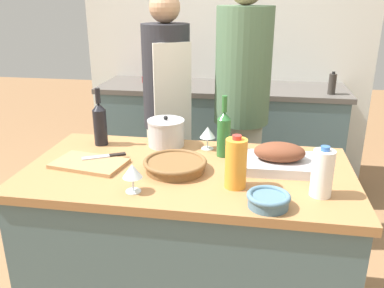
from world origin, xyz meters
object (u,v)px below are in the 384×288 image
roasting_pan (279,159)px  condiment_bottle_short (332,84)px  wicker_basket (175,165)px  juice_jug (236,163)px  wine_bottle_green (100,123)px  stock_pot (166,133)px  cutting_board (89,163)px  wine_glass_right (208,133)px  milk_jug (322,173)px  person_cook_aproned (167,107)px  wine_glass_left (132,172)px  knife_chef (106,156)px  stand_mixer (154,68)px  person_cook_guest (242,102)px  mixing_bowl (268,199)px  wine_bottle_dark (224,133)px  condiment_bottle_tall (219,73)px

roasting_pan → condiment_bottle_short: 1.46m
wicker_basket → juice_jug: juice_jug is taller
wine_bottle_green → condiment_bottle_short: (1.37, 1.21, 0.01)m
stock_pot → cutting_board: bearing=-132.5°
wine_bottle_green → wine_glass_right: 0.58m
milk_jug → person_cook_aproned: 1.34m
wine_glass_left → condiment_bottle_short: size_ratio=0.71×
wine_glass_left → knife_chef: (-0.23, 0.31, -0.07)m
stand_mixer → person_cook_guest: (0.80, -0.89, -0.05)m
milk_jug → wine_bottle_green: 1.17m
mixing_bowl → person_cook_guest: person_cook_guest is taller
person_cook_guest → wine_bottle_dark: bearing=-95.2°
roasting_pan → person_cook_guest: (-0.21, 0.75, 0.07)m
mixing_bowl → person_cook_guest: size_ratio=0.09×
stock_pot → milk_jug: size_ratio=0.93×
roasting_pan → wine_bottle_dark: bearing=156.6°
stock_pot → wine_glass_right: stock_pot is taller
roasting_pan → knife_chef: (-0.83, -0.04, -0.03)m
wicker_basket → wine_bottle_dark: bearing=47.7°
juice_jug → wine_glass_left: bearing=-164.3°
wicker_basket → knife_chef: wicker_basket is taller
stand_mixer → wine_glass_left: bearing=-78.1°
wine_bottle_green → condiment_bottle_short: 1.83m
roasting_pan → wine_glass_left: size_ratio=3.02×
milk_jug → condiment_bottle_short: bearing=80.3°
wine_bottle_green → person_cook_aproned: person_cook_aproned is taller
mixing_bowl → stand_mixer: (-0.97, 2.01, 0.14)m
wine_bottle_green → stand_mixer: 1.47m
wine_bottle_dark → wine_glass_left: bearing=-125.6°
stock_pot → wine_bottle_green: bearing=-172.5°
stand_mixer → person_cook_guest: size_ratio=0.16×
wine_bottle_green → wine_glass_right: (0.58, 0.03, -0.03)m
stock_pot → wine_glass_left: stock_pot is taller
wicker_basket → cutting_board: size_ratio=0.81×
wicker_basket → wine_glass_left: 0.28m
condiment_bottle_tall → stock_pot: bearing=-95.6°
roasting_pan → condiment_bottle_short: size_ratio=2.14×
mixing_bowl → knife_chef: mixing_bowl is taller
mixing_bowl → condiment_bottle_tall: (-0.40, 2.03, 0.11)m
person_cook_guest → person_cook_aproned: bearing=177.8°
condiment_bottle_short → wicker_basket: bearing=-121.4°
condiment_bottle_tall → cutting_board: bearing=-104.0°
condiment_bottle_short → stand_mixer: bearing=170.3°
mixing_bowl → wine_bottle_green: wine_bottle_green is taller
wine_glass_left → wine_bottle_dark: bearing=54.4°
cutting_board → person_cook_aproned: 0.90m
roasting_pan → milk_jug: size_ratio=1.75×
wine_bottle_green → cutting_board: bearing=-80.1°
mixing_bowl → knife_chef: size_ratio=0.84×
wine_glass_left → milk_jug: bearing=7.1°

